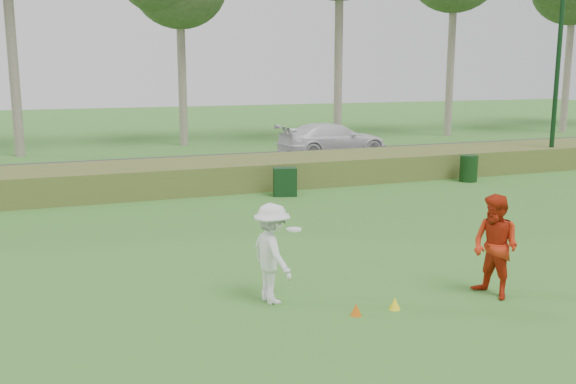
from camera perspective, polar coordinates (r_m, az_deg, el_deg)
name	(u,v)px	position (r m, az deg, el deg)	size (l,w,h in m)	color
ground	(373,310)	(11.05, 7.60, -10.33)	(120.00, 120.00, 0.00)	#2F6F25
reed_strip	(203,175)	(21.88, -7.55, 1.51)	(80.00, 3.00, 0.90)	#4C5B24
park_road	(175,167)	(26.78, -10.05, 2.24)	(80.00, 6.00, 0.06)	#2D2D2D
lamp_post	(561,26)	(27.65, 23.10, 13.39)	(0.70, 0.70, 8.18)	black
player_white	(272,253)	(11.04, -1.41, -5.48)	(0.93, 1.20, 1.74)	white
player_red	(495,247)	(11.84, 17.95, -4.64)	(0.89, 0.70, 1.84)	red
cone_orange	(356,309)	(10.74, 6.07, -10.34)	(0.19, 0.19, 0.21)	#DB5C0B
cone_yellow	(395,303)	(11.08, 9.46, -9.72)	(0.20, 0.20, 0.22)	yellow
utility_cabinet	(285,182)	(20.36, -0.28, 0.91)	(0.73, 0.45, 0.91)	black
trash_bin	(469,168)	(23.89, 15.76, 2.04)	(0.63, 0.63, 0.95)	black
car_right	(333,139)	(29.48, 4.00, 4.68)	(2.09, 5.14, 1.49)	silver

